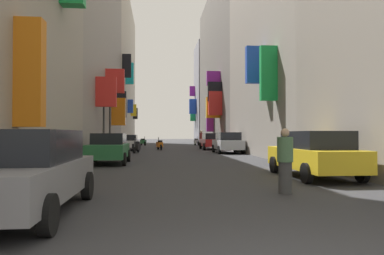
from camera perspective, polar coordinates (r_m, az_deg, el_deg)
ground_plane at (r=32.85m, az=-3.15°, el=-3.49°), size 140.00×140.00×0.00m
building_left_mid_a at (r=30.26m, az=-18.48°, el=12.58°), size 7.33×19.83×17.03m
building_left_mid_b at (r=51.80m, az=-12.93°, el=8.38°), size 6.94×24.21×19.70m
building_right_mid_a at (r=26.87m, az=15.80°, el=16.61°), size 7.09×15.26×19.09m
building_right_mid_b at (r=44.24m, az=6.86°, el=9.10°), size 7.40×22.14×18.38m
building_right_far at (r=60.02m, az=3.50°, el=5.19°), size 7.14×7.71×15.81m
parked_car_white at (r=32.96m, az=-9.82°, el=-2.22°), size 1.86×4.42×1.35m
parked_car_yellow at (r=12.77m, az=18.31°, el=-3.82°), size 1.86×4.47×1.52m
parked_car_grey at (r=7.29m, az=-24.53°, el=-6.01°), size 1.89×4.44×1.50m
parked_car_silver at (r=27.59m, az=5.54°, el=-2.30°), size 1.90×4.01×1.55m
parked_car_green at (r=18.21m, az=-12.72°, el=-3.07°), size 1.86×3.91×1.46m
parked_car_red at (r=34.11m, az=3.15°, el=-2.08°), size 2.01×4.35×1.49m
scooter_green at (r=45.86m, az=-7.56°, el=-2.20°), size 0.82×1.85×1.13m
scooter_orange at (r=33.61m, az=-5.03°, el=-2.64°), size 0.64×1.75×1.13m
scooter_black at (r=28.09m, az=-8.58°, el=-2.96°), size 0.60×1.78×1.13m
scooter_silver at (r=45.77m, az=0.74°, el=-2.21°), size 0.64×1.86×1.13m
pedestrian_crossing at (r=39.90m, az=1.43°, el=-1.77°), size 0.42×0.42×1.77m
pedestrian_near_left at (r=9.18m, az=14.19°, el=-5.07°), size 0.38×0.38×1.56m
traffic_light_near_corner at (r=26.38m, az=-12.57°, el=2.77°), size 0.26×0.34×4.67m
traffic_light_far_corner at (r=23.36m, az=-13.48°, el=2.48°), size 0.26×0.34×4.16m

